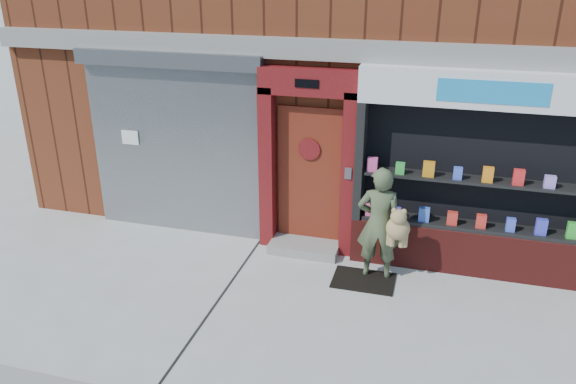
% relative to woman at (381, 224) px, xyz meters
% --- Properties ---
extents(ground, '(80.00, 80.00, 0.00)m').
position_rel_woman_xyz_m(ground, '(-0.47, -1.26, -0.86)').
color(ground, '#9E9E99').
rests_on(ground, ground).
extents(shutter_bay, '(3.10, 0.30, 3.04)m').
position_rel_woman_xyz_m(shutter_bay, '(-3.47, 0.67, 0.86)').
color(shutter_bay, gray).
rests_on(shutter_bay, ground).
extents(red_door_bay, '(1.52, 0.58, 2.90)m').
position_rel_woman_xyz_m(red_door_bay, '(-1.22, 0.60, 0.60)').
color(red_door_bay, '#540E10').
rests_on(red_door_bay, ground).
extents(pharmacy_bay, '(3.50, 0.41, 3.00)m').
position_rel_woman_xyz_m(pharmacy_bay, '(1.27, 0.56, 0.52)').
color(pharmacy_bay, maroon).
rests_on(pharmacy_bay, ground).
extents(woman, '(0.77, 0.51, 1.70)m').
position_rel_woman_xyz_m(woman, '(0.00, 0.00, 0.00)').
color(woman, '#495538').
rests_on(woman, ground).
extents(doormat, '(0.90, 0.63, 0.02)m').
position_rel_woman_xyz_m(doormat, '(-0.17, -0.19, -0.85)').
color(doormat, black).
rests_on(doormat, ground).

